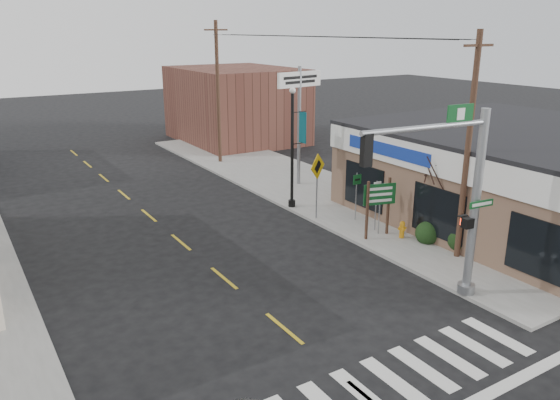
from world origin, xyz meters
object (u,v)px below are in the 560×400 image
utility_pole_far (218,91)px  fire_hydrant (402,229)px  dance_center_sign (299,96)px  traffic_signal_pole (461,188)px  lamp_post (293,139)px  utility_pole_near (468,147)px  bare_tree (439,162)px  guide_sign (379,200)px

utility_pole_far → fire_hydrant: bearing=-85.8°
dance_center_sign → traffic_signal_pole: bearing=-114.2°
traffic_signal_pole → utility_pole_far: utility_pole_far is taller
traffic_signal_pole → dance_center_sign: bearing=81.8°
fire_hydrant → lamp_post: (-1.55, 5.92, 2.95)m
dance_center_sign → utility_pole_near: utility_pole_near is taller
traffic_signal_pole → bare_tree: bearing=55.1°
lamp_post → dance_center_sign: dance_center_sign is taller
guide_sign → fire_hydrant: 1.59m
fire_hydrant → utility_pole_near: 4.65m
guide_sign → utility_pole_near: utility_pole_near is taller
dance_center_sign → utility_pole_far: bearing=90.6°
utility_pole_far → guide_sign: bearing=-88.6°
traffic_signal_pole → lamp_post: traffic_signal_pole is taller
guide_sign → lamp_post: bearing=114.8°
dance_center_sign → bare_tree: dance_center_sign is taller
bare_tree → lamp_post: bearing=109.6°
dance_center_sign → bare_tree: (-0.11, -10.08, -1.56)m
guide_sign → bare_tree: bare_tree is taller
fire_hydrant → lamp_post: size_ratio=0.13×
traffic_signal_pole → bare_tree: size_ratio=1.48×
utility_pole_near → utility_pole_far: bearing=92.6°
traffic_signal_pole → guide_sign: bearing=78.5°
bare_tree → utility_pole_far: utility_pole_far is taller
traffic_signal_pole → lamp_post: bearing=90.8°
guide_sign → utility_pole_near: (1.23, -3.17, 2.65)m
guide_sign → traffic_signal_pole: bearing=-90.5°
fire_hydrant → utility_pole_far: 16.89m
lamp_post → utility_pole_near: 8.73m
guide_sign → fire_hydrant: guide_sign is taller
guide_sign → utility_pole_far: bearing=105.3°
lamp_post → utility_pole_near: size_ratio=0.69×
lamp_post → dance_center_sign: 4.42m
guide_sign → bare_tree: (1.66, -1.52, 1.70)m
fire_hydrant → utility_pole_near: (0.44, -2.53, 3.88)m
dance_center_sign → lamp_post: bearing=-138.0°
traffic_signal_pole → dance_center_sign: (3.43, 13.97, 1.16)m
lamp_post → utility_pole_near: bearing=-99.9°
traffic_signal_pole → utility_pole_far: 21.25m
fire_hydrant → utility_pole_near: bearing=-80.1°
dance_center_sign → utility_pole_far: size_ratio=0.73×
utility_pole_near → utility_pole_far: (-0.85, 18.90, 0.26)m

